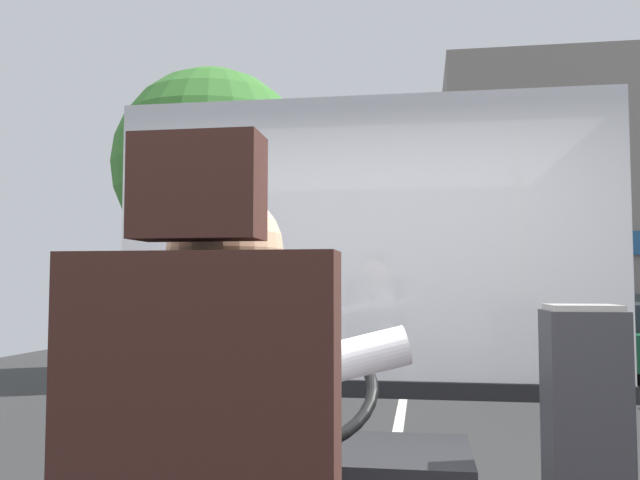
# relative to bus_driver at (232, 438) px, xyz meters

# --- Properties ---
(ground) EXTENTS (18.00, 44.00, 0.06)m
(ground) POSITION_rel_bus_driver_xyz_m (0.09, 9.13, -1.35)
(ground) COLOR #2B2B2B
(bus_driver) EXTENTS (0.72, 0.56, 0.79)m
(bus_driver) POSITION_rel_bus_driver_xyz_m (0.00, 0.00, 0.00)
(bus_driver) COLOR black
(bus_driver) RESTS_ON driver_seat
(fare_box) EXTENTS (0.25, 0.26, 0.94)m
(fare_box) POSITION_rel_bus_driver_xyz_m (0.91, 1.09, -0.24)
(fare_box) COLOR #333338
(fare_box) RESTS_ON bus_floor
(windshield_panel) EXTENTS (2.50, 0.08, 1.48)m
(windshield_panel) POSITION_rel_bus_driver_xyz_m (0.09, 1.95, 0.34)
(windshield_panel) COLOR silver
(street_tree) EXTENTS (3.57, 3.57, 5.55)m
(street_tree) POSITION_rel_bus_driver_xyz_m (-3.40, 10.31, 2.42)
(street_tree) COLOR #4C3828
(street_tree) RESTS_ON ground
(parked_car_silver) EXTENTS (2.01, 4.25, 1.39)m
(parked_car_silver) POSITION_rel_bus_driver_xyz_m (5.09, 16.56, -0.61)
(parked_car_silver) COLOR silver
(parked_car_silver) RESTS_ON ground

